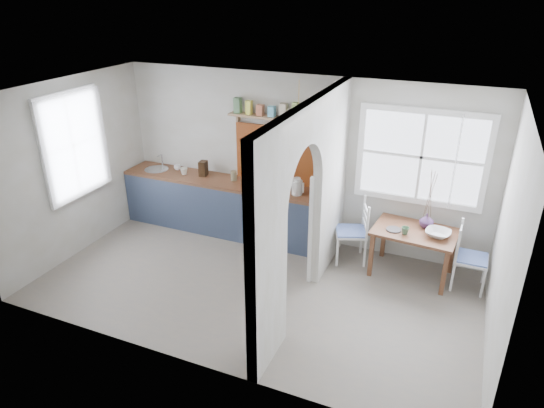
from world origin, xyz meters
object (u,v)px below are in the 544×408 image
at_px(chair_right, 472,258).
at_px(kettle, 297,186).
at_px(chair_left, 351,231).
at_px(vase, 427,221).
at_px(dining_table, 412,252).

height_order(chair_right, kettle, kettle).
relative_size(chair_left, kettle, 3.64).
distance_m(chair_left, vase, 1.07).
xyz_separation_m(chair_left, vase, (1.02, 0.12, 0.31)).
xyz_separation_m(chair_left, chair_right, (1.66, -0.08, -0.02)).
bearing_deg(vase, dining_table, -125.90).
distance_m(dining_table, chair_left, 0.91).
xyz_separation_m(chair_left, kettle, (-0.86, 0.03, 0.55)).
relative_size(chair_right, kettle, 3.49).
distance_m(chair_right, vase, 0.75).
height_order(dining_table, vase, vase).
relative_size(dining_table, vase, 5.46).
xyz_separation_m(dining_table, chair_left, (-0.90, 0.05, 0.13)).
bearing_deg(dining_table, chair_right, 2.49).
distance_m(chair_right, kettle, 2.59).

